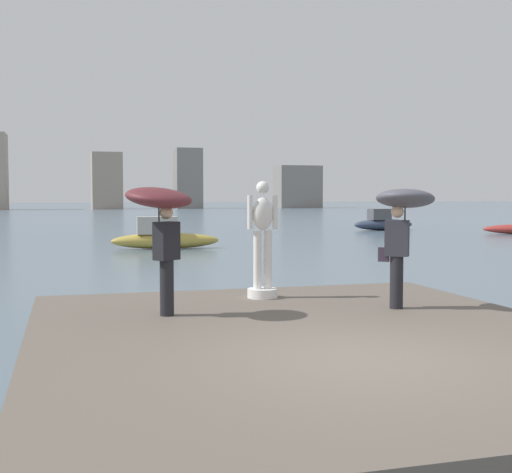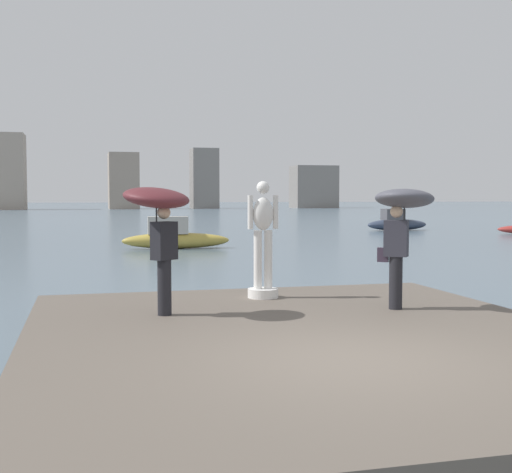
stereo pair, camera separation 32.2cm
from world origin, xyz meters
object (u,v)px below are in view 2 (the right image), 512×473
Objects in this scene: statue_white_figure at (263,246)px; onlooker_right at (402,214)px; onlooker_left at (158,213)px; boat_mid at (396,223)px; boat_far at (174,237)px.

statue_white_figure is 1.05× the size of onlooker_right.
onlooker_right is at bearing -5.18° from onlooker_left.
onlooker_right is 34.29m from boat_mid.
onlooker_right is 19.06m from boat_far.
boat_mid is at bearing 36.14° from boat_far.
boat_mid is at bearing 59.92° from statue_white_figure.
onlooker_left is at bearing -98.03° from boat_far.
statue_white_figure is 33.59m from boat_mid.
onlooker_left reaches higher than boat_far.
statue_white_figure reaches higher than boat_mid.
boat_mid is at bearing 64.17° from onlooker_right.
boat_far is (2.62, 18.59, -1.52)m from onlooker_left.
onlooker_left is (-2.07, -1.43, 0.67)m from statue_white_figure.
onlooker_right is 0.48× the size of boat_mid.
onlooker_left is 35.90m from boat_mid.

